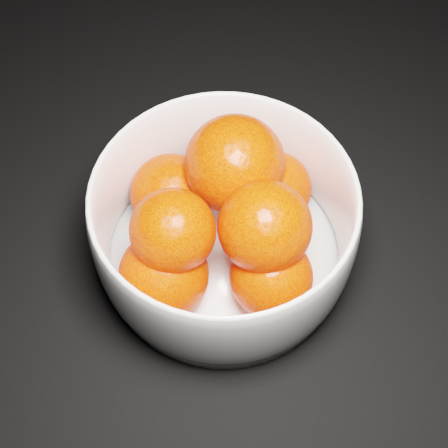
% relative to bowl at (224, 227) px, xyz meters
% --- Properties ---
extents(ground, '(3.00, 3.00, 0.00)m').
position_rel_bowl_xyz_m(ground, '(0.02, 0.09, -0.06)').
color(ground, black).
rests_on(ground, ground).
extents(bowl, '(0.24, 0.24, 0.12)m').
position_rel_bowl_xyz_m(bowl, '(0.00, 0.00, 0.00)').
color(bowl, white).
rests_on(bowl, ground).
extents(orange_pile, '(0.19, 0.20, 0.13)m').
position_rel_bowl_xyz_m(orange_pile, '(-0.00, 0.00, 0.01)').
color(orange_pile, '#FA2F05').
rests_on(orange_pile, bowl).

